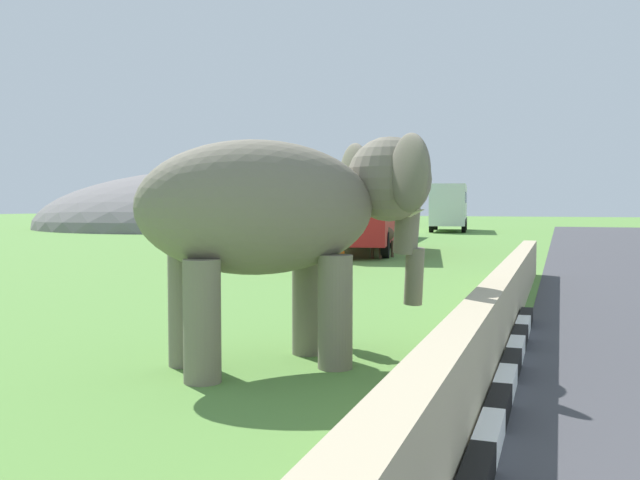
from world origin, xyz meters
The scene contains 10 objects.
barrier_parapet centered at (2.00, 4.31, 0.50)m, with size 28.00×0.36×1.00m, color tan.
elephant centered at (3.30, 6.80, 1.97)m, with size 3.80×3.87×2.99m.
person_handler centered at (4.56, 6.59, 0.93)m, with size 0.58×0.42×1.66m.
bus_red centered at (22.99, 11.42, 2.08)m, with size 9.30×4.06×3.50m.
bus_teal centered at (33.66, 14.31, 2.08)m, with size 9.29×3.33×3.50m.
bus_white centered at (46.92, 11.48, 2.08)m, with size 8.57×3.44×3.50m.
cow_near centered at (20.48, 9.94, 0.87)m, with size 1.93×0.99×1.23m.
cow_mid centered at (13.73, 10.33, 0.87)m, with size 1.72×1.53×1.23m.
cow_far centered at (16.13, 11.02, 0.87)m, with size 1.92×0.79×1.23m.
hill_east centered at (55.00, 33.15, 0.00)m, with size 42.17×33.74×10.78m.
Camera 1 is at (-4.72, 3.48, 2.08)m, focal length 37.97 mm.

